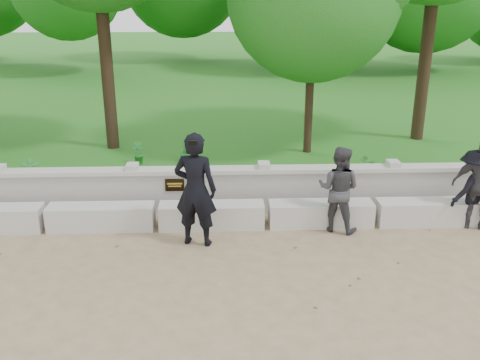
% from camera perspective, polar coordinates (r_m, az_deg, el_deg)
% --- Properties ---
extents(ground, '(80.00, 80.00, 0.00)m').
position_cam_1_polar(ground, '(8.25, -10.24, -10.55)').
color(ground, '#A08262').
rests_on(ground, ground).
extents(lawn, '(40.00, 22.00, 0.25)m').
position_cam_1_polar(lawn, '(21.46, -5.35, 8.89)').
color(lawn, '#236219').
rests_on(lawn, ground).
extents(concrete_bench, '(11.90, 0.45, 0.45)m').
position_cam_1_polar(concrete_bench, '(9.83, -8.88, -3.84)').
color(concrete_bench, beige).
rests_on(concrete_bench, ground).
extents(parapet_wall, '(12.50, 0.35, 0.90)m').
position_cam_1_polar(parapet_wall, '(10.39, -8.53, -1.10)').
color(parapet_wall, '#B9B7AF').
rests_on(parapet_wall, ground).
extents(man_main, '(0.80, 0.73, 1.96)m').
position_cam_1_polar(man_main, '(8.88, -4.78, -1.03)').
color(man_main, black).
rests_on(man_main, ground).
extents(visitor_left, '(0.94, 0.87, 1.56)m').
position_cam_1_polar(visitor_left, '(9.60, 10.48, -0.96)').
color(visitor_left, '#38383D').
rests_on(visitor_left, ground).
extents(visitor_mid, '(1.07, 0.92, 1.44)m').
position_cam_1_polar(visitor_mid, '(10.51, 23.48, -0.83)').
color(visitor_mid, black).
rests_on(visitor_mid, ground).
extents(shrub_a, '(0.40, 0.34, 0.65)m').
position_cam_1_polar(shrub_a, '(11.60, -21.37, 0.54)').
color(shrub_a, '#27742E').
rests_on(shrub_a, lawn).
extents(shrub_b, '(0.37, 0.37, 0.52)m').
position_cam_1_polar(shrub_b, '(12.68, -10.86, 2.83)').
color(shrub_b, '#27742E').
rests_on(shrub_b, lawn).
extents(shrub_c, '(0.69, 0.69, 0.58)m').
position_cam_1_polar(shrub_c, '(11.40, 13.91, 0.82)').
color(shrub_c, '#27742E').
rests_on(shrub_c, lawn).
extents(shrub_d, '(0.32, 0.35, 0.56)m').
position_cam_1_polar(shrub_d, '(12.70, -5.71, 3.20)').
color(shrub_d, '#27742E').
rests_on(shrub_d, lawn).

